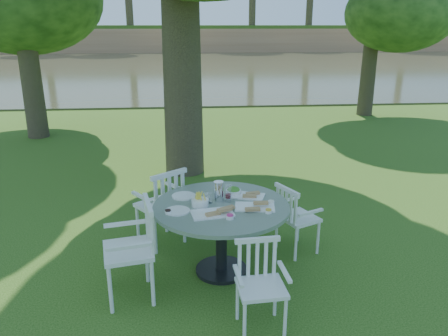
% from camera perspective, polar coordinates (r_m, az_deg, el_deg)
% --- Properties ---
extents(ground, '(140.00, 140.00, 0.00)m').
position_cam_1_polar(ground, '(5.65, 0.18, -8.86)').
color(ground, '#1D3F0D').
rests_on(ground, ground).
extents(table, '(1.42, 1.42, 0.79)m').
position_cam_1_polar(table, '(4.61, -0.35, -6.50)').
color(table, black).
rests_on(table, ground).
extents(chair_ne, '(0.53, 0.55, 0.83)m').
position_cam_1_polar(chair_ne, '(5.12, 8.95, -6.00)').
color(chair_ne, white).
rests_on(chair_ne, ground).
extents(chair_nw, '(0.67, 0.66, 0.97)m').
position_cam_1_polar(chair_nw, '(5.25, -7.78, -4.41)').
color(chair_nw, white).
rests_on(chair_nw, ground).
extents(chair_sw, '(0.55, 0.58, 0.98)m').
position_cam_1_polar(chair_sw, '(4.33, -11.19, -9.55)').
color(chair_sw, white).
rests_on(chair_sw, ground).
extents(chair_se, '(0.43, 0.41, 0.80)m').
position_cam_1_polar(chair_se, '(3.94, 4.62, -14.02)').
color(chair_se, white).
rests_on(chair_se, ground).
extents(tableware, '(1.13, 0.78, 0.21)m').
position_cam_1_polar(tableware, '(4.57, -0.54, -4.18)').
color(tableware, white).
rests_on(tableware, table).
extents(river, '(100.00, 28.00, 0.12)m').
position_cam_1_polar(river, '(28.13, -4.21, 12.94)').
color(river, '#363821').
rests_on(river, ground).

